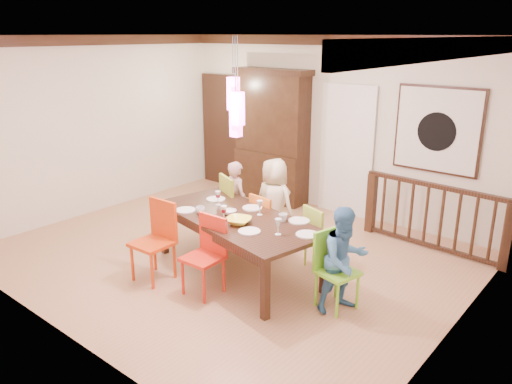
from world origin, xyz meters
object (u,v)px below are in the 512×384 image
Objects in this scene: chair_far_left at (240,203)px; chair_end_right at (338,266)px; china_hutch at (272,136)px; person_end_right at (344,260)px; dining_table at (237,222)px; balustrade at (434,216)px; person_far_left at (237,201)px; person_far_mid at (274,204)px.

chair_end_right is (2.09, -0.75, -0.07)m from chair_far_left.
china_hutch reaches higher than person_end_right.
dining_table is 2.81m from balustrade.
chair_far_left is at bearing 141.18° from dining_table.
person_far_left is at bearing -144.93° from balustrade.
china_hutch is 3.99m from person_end_right.
chair_end_right is 0.67× the size of person_far_mid.
person_far_left is 2.35m from person_end_right.
dining_table is 1.02m from chair_far_left.
person_far_left is 0.64m from person_far_mid.
person_far_left reaches higher than chair_end_right.
chair_end_right is 0.37× the size of china_hutch.
person_end_right is at bearing -73.09° from chair_end_right.
person_far_left reaches higher than dining_table.
china_hutch reaches higher than chair_far_left.
china_hutch reaches higher than dining_table.
balustrade is 2.79m from person_far_left.
person_far_mid is at bearing 73.91° from chair_end_right.
china_hutch is (-0.84, 1.83, 0.61)m from chair_far_left.
balustrade is at bearing -130.75° from person_far_left.
china_hutch is at bearing 176.91° from balustrade.
person_far_left is (0.77, -1.82, -0.59)m from china_hutch.
china_hutch is at bearing 131.20° from dining_table.
person_end_right reaches higher than person_far_left.
dining_table is 1.51m from person_end_right.
person_end_right is (2.16, -0.74, 0.03)m from chair_far_left.
chair_end_right is at bearing -41.35° from china_hutch.
chair_end_right is (1.44, 0.04, -0.17)m from dining_table.
person_end_right is (-0.14, -2.23, 0.10)m from balustrade.
person_far_left is at bearing 7.25° from person_far_mid.
person_far_mid is (0.56, 0.09, 0.08)m from chair_far_left.
person_far_mid is at bearing 107.58° from dining_table.
dining_table is at bearing 104.16° from chair_end_right.
chair_end_right is 1.75m from person_far_mid.
chair_far_left is 0.07m from person_far_left.
chair_far_left is (-0.65, 0.78, -0.10)m from dining_table.
person_far_left reaches higher than balustrade.
person_far_mid is (-1.53, 0.84, 0.15)m from chair_end_right.
china_hutch is 2.29m from person_far_mid.
dining_table is 0.88m from person_far_mid.
chair_end_right is 0.12m from person_end_right.
china_hutch is at bearing 74.22° from person_end_right.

